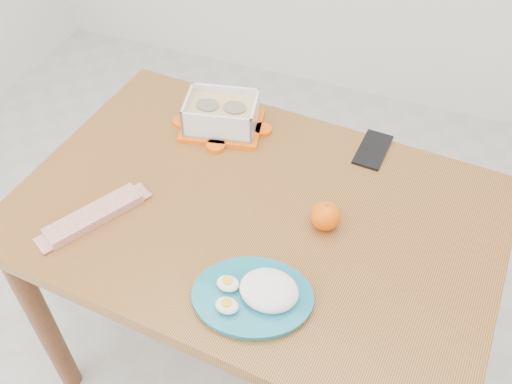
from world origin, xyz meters
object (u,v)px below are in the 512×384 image
(food_container, at_px, (221,114))
(dining_table, at_px, (256,237))
(orange_fruit, at_px, (326,216))
(smartphone, at_px, (373,150))
(rice_plate, at_px, (258,293))

(food_container, bearing_deg, dining_table, -64.04)
(orange_fruit, relative_size, smartphone, 0.48)
(dining_table, bearing_deg, orange_fruit, 7.53)
(dining_table, relative_size, food_container, 4.87)
(orange_fruit, relative_size, rice_plate, 0.23)
(orange_fruit, bearing_deg, food_container, 146.53)
(food_container, distance_m, smartphone, 0.41)
(orange_fruit, bearing_deg, rice_plate, -106.79)
(rice_plate, relative_size, smartphone, 2.14)
(orange_fruit, xyz_separation_m, smartphone, (0.05, 0.29, -0.03))
(smartphone, bearing_deg, rice_plate, -98.49)
(food_container, relative_size, orange_fruit, 3.53)
(food_container, relative_size, smartphone, 1.71)
(dining_table, xyz_separation_m, orange_fruit, (0.17, 0.01, 0.14))
(smartphone, bearing_deg, orange_fruit, -94.82)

